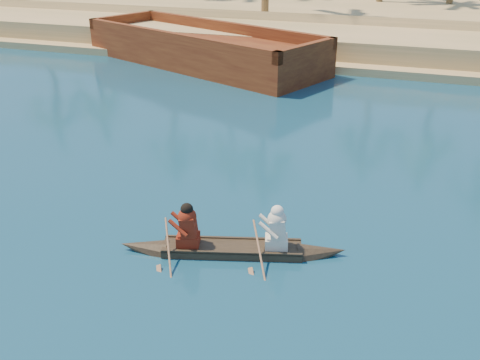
% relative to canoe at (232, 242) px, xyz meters
% --- Properties ---
extents(shrub_cluster, '(100.00, 6.00, 2.40)m').
position_rel_canoe_xyz_m(shrub_cluster, '(-4.81, 25.17, 0.95)').
color(shrub_cluster, '#263B15').
rests_on(shrub_cluster, ground).
extents(canoe, '(4.71, 1.88, 1.30)m').
position_rel_canoe_xyz_m(canoe, '(0.00, 0.00, 0.00)').
color(canoe, '#3B2F20').
rests_on(canoe, ground).
extents(barge_mid, '(13.38, 8.88, 2.12)m').
position_rel_canoe_xyz_m(barge_mid, '(-7.10, 15.67, 0.49)').
color(barge_mid, brown).
rests_on(barge_mid, ground).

